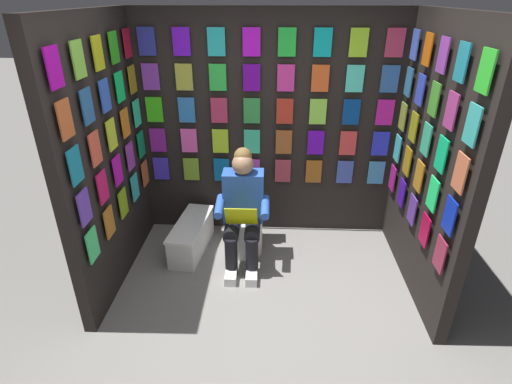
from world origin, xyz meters
name	(u,v)px	position (x,y,z in m)	size (l,w,h in m)	color
ground_plane	(262,338)	(0.00, 0.00, 0.00)	(30.00, 30.00, 0.00)	gray
display_wall_back	(268,128)	(0.00, -1.76, 1.20)	(2.82, 0.14, 2.40)	black
display_wall_left	(431,163)	(-1.41, -0.86, 1.21)	(0.14, 1.72, 2.40)	black
display_wall_right	(106,157)	(1.41, -0.86, 1.21)	(0.14, 1.72, 2.40)	black
toilet	(245,221)	(0.23, -1.29, 0.33)	(0.41, 0.56, 0.77)	white
person_reading	(243,209)	(0.23, -1.07, 0.60)	(0.53, 0.68, 1.19)	blue
comic_longbox_near	(192,236)	(0.79, -1.21, 0.17)	(0.38, 0.84, 0.34)	white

